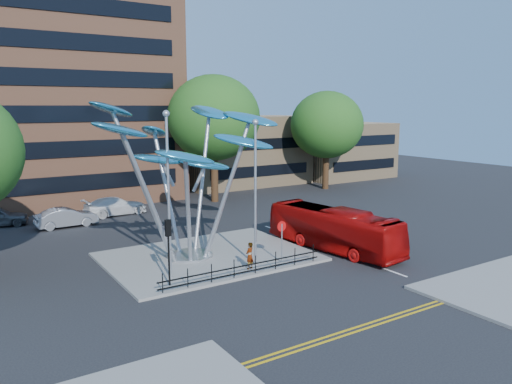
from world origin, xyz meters
TOP-DOWN VIEW (x-y plane):
  - ground at (0.00, 0.00)m, footprint 120.00×120.00m
  - traffic_island at (-1.00, 6.00)m, footprint 12.00×9.00m
  - double_yellow_near at (0.00, -6.00)m, footprint 40.00×0.12m
  - double_yellow_far at (0.00, -6.30)m, footprint 40.00×0.12m
  - brick_tower at (-6.00, 32.00)m, footprint 25.00×15.00m
  - low_building_near at (16.00, 30.00)m, footprint 15.00×8.00m
  - low_building_far at (30.00, 28.00)m, footprint 12.00×8.00m
  - tree_right at (8.00, 22.00)m, footprint 8.80×8.80m
  - tree_far at (22.00, 22.00)m, footprint 8.00×8.00m
  - leaf_sculpture at (-2.07, 6.68)m, footprint 12.72×9.54m
  - street_lamp_left at (-4.50, 3.50)m, footprint 0.36×0.36m
  - street_lamp_right at (0.50, 3.00)m, footprint 0.36×0.36m
  - traffic_light_island at (-5.00, 2.50)m, footprint 0.28×0.18m
  - no_entry_sign_island at (2.00, 2.52)m, footprint 0.60×0.10m
  - pedestrian_railing_front at (-1.00, 1.70)m, footprint 10.00×0.06m
  - red_bus at (6.60, 3.23)m, footprint 3.49×10.03m
  - pedestrian at (-0.19, 2.50)m, footprint 0.66×0.56m
  - parked_car_mid at (-6.48, 18.93)m, footprint 4.59×1.74m
  - parked_car_right at (-1.98, 21.18)m, footprint 5.43×2.56m

SIDE VIEW (x-z plane):
  - ground at x=0.00m, z-range 0.00..0.00m
  - double_yellow_near at x=0.00m, z-range 0.00..0.01m
  - double_yellow_far at x=0.00m, z-range 0.00..0.01m
  - traffic_island at x=-1.00m, z-range 0.00..0.15m
  - pedestrian_railing_front at x=-1.00m, z-range 0.05..1.05m
  - parked_car_mid at x=-6.48m, z-range 0.00..1.49m
  - parked_car_right at x=-1.98m, z-range 0.00..1.53m
  - pedestrian at x=-0.19m, z-range 0.15..1.68m
  - red_bus at x=6.60m, z-range 0.00..2.74m
  - no_entry_sign_island at x=2.00m, z-range 0.59..3.04m
  - traffic_light_island at x=-5.00m, z-range 0.90..4.33m
  - low_building_far at x=30.00m, z-range 0.00..7.00m
  - low_building_near at x=16.00m, z-range 0.00..8.00m
  - street_lamp_right at x=0.50m, z-range 0.94..9.24m
  - street_lamp_left at x=-4.50m, z-range 0.96..9.76m
  - leaf_sculpture at x=-2.07m, z-range 2.12..11.63m
  - tree_far at x=22.00m, z-range 1.70..12.51m
  - tree_right at x=8.00m, z-range 1.98..14.09m
  - brick_tower at x=-6.00m, z-range 0.00..30.00m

